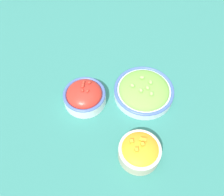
% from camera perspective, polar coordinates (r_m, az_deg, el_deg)
% --- Properties ---
extents(ground_plane, '(3.00, 3.00, 0.00)m').
position_cam_1_polar(ground_plane, '(0.92, -0.00, -1.03)').
color(ground_plane, '#337F75').
extents(bowl_cherry_tomatoes, '(0.15, 0.15, 0.08)m').
position_cam_1_polar(bowl_cherry_tomatoes, '(0.90, -6.29, 0.55)').
color(bowl_cherry_tomatoes, white).
rests_on(bowl_cherry_tomatoes, ground_plane).
extents(bowl_lettuce, '(0.22, 0.22, 0.07)m').
position_cam_1_polar(bowl_lettuce, '(0.92, 7.31, 1.66)').
color(bowl_lettuce, silver).
rests_on(bowl_lettuce, ground_plane).
extents(bowl_squash, '(0.13, 0.13, 0.08)m').
position_cam_1_polar(bowl_squash, '(0.80, 6.34, -11.92)').
color(bowl_squash, beige).
rests_on(bowl_squash, ground_plane).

